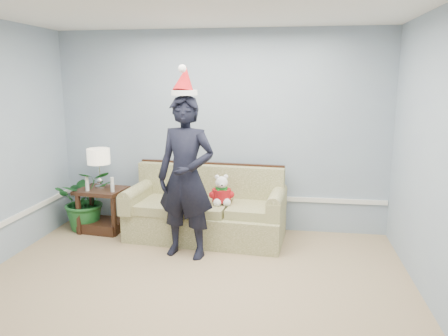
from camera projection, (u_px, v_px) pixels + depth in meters
name	position (u px, v px, depth m)	size (l,w,h in m)	color
room_shell	(170.00, 169.00, 3.49)	(4.54, 5.04, 2.74)	tan
wainscot_trim	(100.00, 222.00, 4.99)	(4.49, 4.99, 0.06)	white
sofa	(207.00, 212.00, 5.73)	(2.07, 1.01, 0.94)	olive
side_table	(103.00, 214.00, 5.98)	(0.67, 0.58, 0.59)	#3E2016
table_lamp	(99.00, 158.00, 5.88)	(0.30, 0.30, 0.54)	silver
candle_pair	(100.00, 185.00, 5.75)	(0.40, 0.05, 0.20)	silver
houseplant	(86.00, 199.00, 6.01)	(0.77, 0.67, 0.85)	#1D5C26
man	(186.00, 178.00, 5.00)	(0.69, 0.45, 1.89)	black
santa_hat	(185.00, 82.00, 4.80)	(0.35, 0.38, 0.34)	white
teddy_bear	(221.00, 193.00, 5.52)	(0.28, 0.29, 0.39)	white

